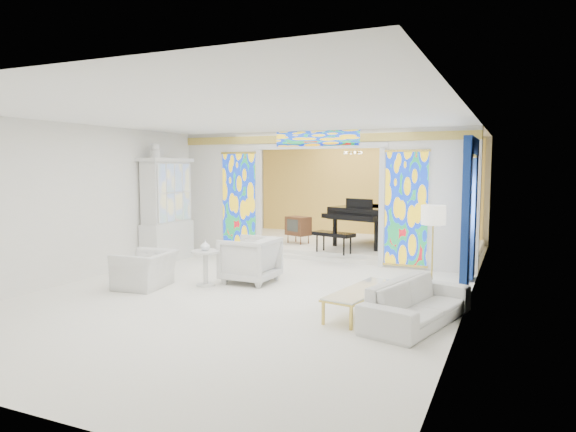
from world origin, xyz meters
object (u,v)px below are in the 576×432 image
at_px(coffee_table, 362,291).
at_px(tv_console, 298,226).
at_px(china_cabinet, 167,211).
at_px(sofa, 417,303).
at_px(armchair_right, 250,260).
at_px(armchair_left, 145,270).
at_px(grand_piano, 379,213).

xyz_separation_m(coffee_table, tv_console, (-3.16, 5.03, 0.29)).
height_order(china_cabinet, sofa, china_cabinet).
xyz_separation_m(china_cabinet, armchair_right, (2.81, -1.18, -0.73)).
bearing_deg(armchair_right, armchair_left, -51.81).
bearing_deg(coffee_table, sofa, -9.80).
relative_size(china_cabinet, coffee_table, 1.56).
relative_size(armchair_right, coffee_table, 0.55).
relative_size(armchair_left, sofa, 0.49).
relative_size(armchair_right, grand_piano, 0.30).
distance_m(china_cabinet, sofa, 6.71).
bearing_deg(armchair_left, tv_console, 162.33).
xyz_separation_m(china_cabinet, tv_console, (2.17, 2.67, -0.53)).
xyz_separation_m(grand_piano, tv_console, (-2.02, -0.57, -0.37)).
bearing_deg(armchair_right, china_cabinet, -111.28).
distance_m(china_cabinet, grand_piano, 5.29).
xyz_separation_m(armchair_left, tv_console, (0.90, 4.99, 0.31)).
bearing_deg(tv_console, china_cabinet, -107.34).
distance_m(china_cabinet, armchair_right, 3.13).
distance_m(grand_piano, tv_console, 2.13).
bearing_deg(coffee_table, grand_piano, 101.59).
bearing_deg(china_cabinet, armchair_left, -61.34).
height_order(armchair_left, grand_piano, grand_piano).
bearing_deg(grand_piano, sofa, -53.60).
xyz_separation_m(sofa, coffee_table, (-0.83, 0.14, 0.05)).
bearing_deg(china_cabinet, tv_console, 50.86).
relative_size(armchair_right, tv_console, 1.34).
distance_m(armchair_right, sofa, 3.61).
bearing_deg(armchair_right, tv_console, -169.10).
height_order(armchair_right, tv_console, tv_console).
relative_size(china_cabinet, tv_console, 3.81).
bearing_deg(grand_piano, armchair_left, -100.31).
height_order(china_cabinet, armchair_left, china_cabinet).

